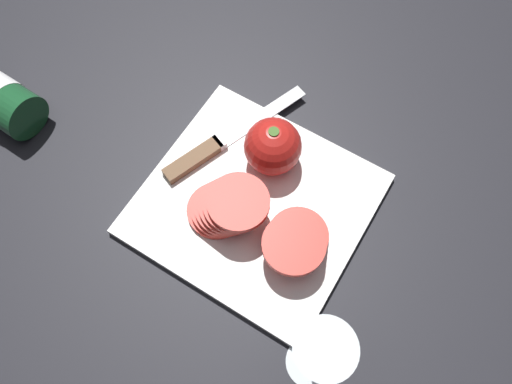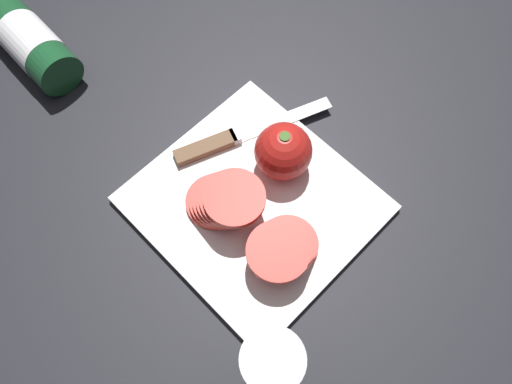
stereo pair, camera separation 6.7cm
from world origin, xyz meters
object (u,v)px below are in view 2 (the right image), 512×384
at_px(whole_tomato, 283,151).
at_px(tomato_slice_stack_far, 224,200).
at_px(tomato_slice_stack_near, 283,248).
at_px(knife, 221,142).
at_px(wine_bottle, 24,36).
at_px(wine_glass, 272,364).

bearing_deg(whole_tomato, tomato_slice_stack_far, -94.74).
height_order(tomato_slice_stack_near, tomato_slice_stack_far, tomato_slice_stack_far).
distance_m(knife, tomato_slice_stack_far, 0.11).
relative_size(wine_bottle, whole_tomato, 3.91).
xyz_separation_m(wine_bottle, tomato_slice_stack_near, (0.55, 0.04, 0.00)).
relative_size(wine_glass, tomato_slice_stack_far, 1.30).
bearing_deg(tomato_slice_stack_far, wine_bottle, -176.11).
distance_m(wine_glass, knife, 0.35).
height_order(wine_bottle, tomato_slice_stack_far, wine_bottle).
bearing_deg(knife, wine_glass, -101.95).
xyz_separation_m(wine_bottle, wine_glass, (0.65, -0.08, 0.07)).
bearing_deg(tomato_slice_stack_far, whole_tomato, 85.26).
distance_m(knife, tomato_slice_stack_near, 0.20).
height_order(wine_bottle, knife, wine_bottle).
xyz_separation_m(wine_bottle, tomato_slice_stack_far, (0.45, 0.03, 0.01)).
relative_size(tomato_slice_stack_near, tomato_slice_stack_far, 0.95).
bearing_deg(tomato_slice_stack_near, whole_tomato, 134.09).
bearing_deg(tomato_slice_stack_near, wine_bottle, -175.94).
distance_m(wine_glass, whole_tomato, 0.30).
bearing_deg(wine_bottle, whole_tomato, 16.89).
relative_size(wine_bottle, knife, 1.32).
bearing_deg(wine_glass, tomato_slice_stack_far, 150.44).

